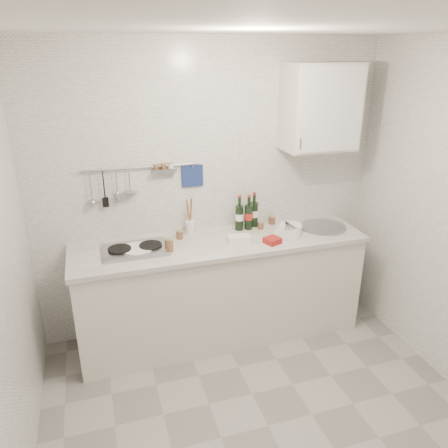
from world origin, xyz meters
name	(u,v)px	position (x,y,z in m)	size (l,w,h in m)	color
floor	(268,426)	(0.00, 0.00, 0.00)	(3.00, 3.00, 0.00)	slate
ceiling	(288,25)	(0.00, 0.00, 2.50)	(3.00, 3.00, 0.00)	silver
back_wall	(211,192)	(0.00, 1.40, 1.25)	(3.00, 0.02, 2.50)	silver
counter	(222,291)	(0.01, 1.10, 0.43)	(2.44, 0.64, 0.96)	beige
wall_rail	(140,179)	(-0.60, 1.37, 1.43)	(0.98, 0.09, 0.34)	#93969B
wall_cabinet	(321,107)	(0.90, 1.22, 1.95)	(0.60, 0.38, 0.70)	beige
plate_stack_hob	(137,250)	(-0.69, 1.08, 0.94)	(0.27, 0.26, 0.03)	#44499B
plate_stack_sink	(289,230)	(0.59, 1.05, 0.96)	(0.25, 0.23, 0.09)	white
wine_bottles	(247,212)	(0.30, 1.29, 1.07)	(0.22, 0.12, 0.31)	black
butter_dish	(239,239)	(0.14, 1.03, 0.95)	(0.18, 0.09, 0.05)	white
strawberry_punnet	(272,240)	(0.39, 0.92, 0.94)	(0.12, 0.12, 0.05)	#AB2413
utensil_crock	(190,225)	(-0.21, 1.32, 1.00)	(0.08, 0.08, 0.32)	white
jar_a	(180,234)	(-0.32, 1.24, 0.96)	(0.06, 0.06, 0.08)	brown
jar_b	(272,220)	(0.55, 1.32, 0.96)	(0.07, 0.07, 0.08)	brown
jar_c	(261,225)	(0.41, 1.24, 0.96)	(0.06, 0.06, 0.07)	brown
jar_d	(169,245)	(-0.45, 1.02, 0.98)	(0.07, 0.07, 0.11)	brown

